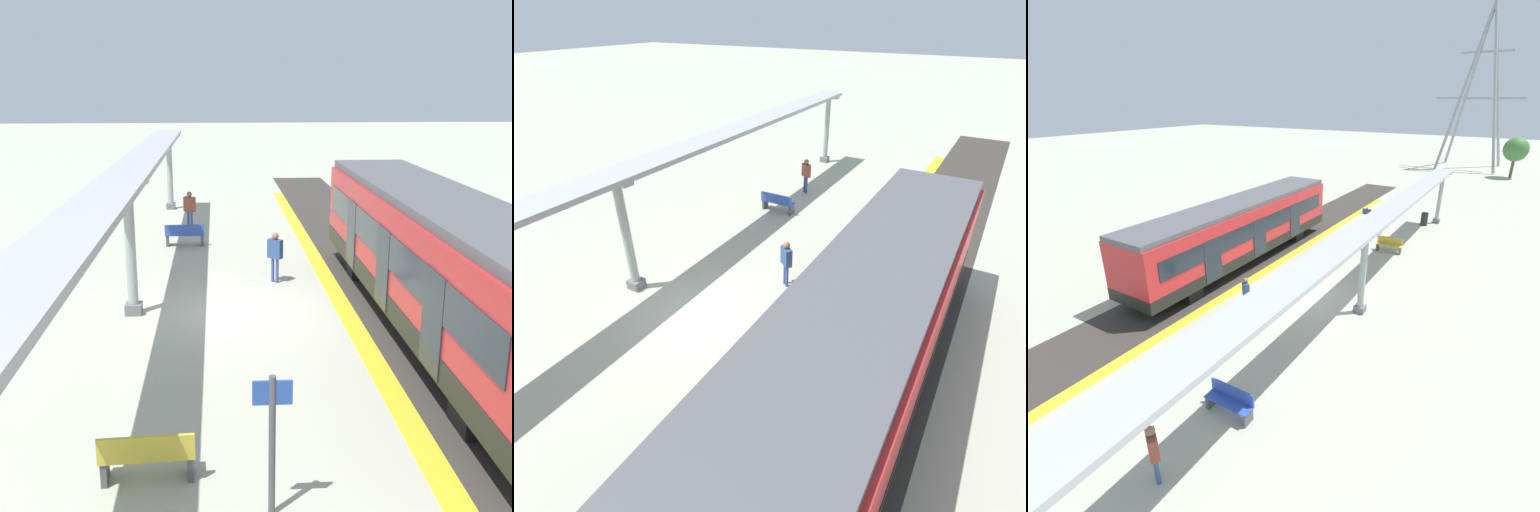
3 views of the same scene
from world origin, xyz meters
The scene contains 10 objects.
ground_plane centered at (0.00, 0.00, 0.00)m, with size 176.00×176.00×0.00m, color #AAAC97.
tactile_edge_strip centered at (-3.00, 0.00, 0.00)m, with size 0.52×38.73×0.01m, color gold.
trackbed centered at (-4.86, 0.00, 0.00)m, with size 3.20×50.73×0.01m, color #38332D.
train_near_carriage centered at (-4.86, 1.62, 1.83)m, with size 2.65×14.65×3.48m.
canopy_pillar_nearest centered at (2.81, -14.99, 1.88)m, with size 1.10×0.44×3.70m.
canopy_pillar_second centered at (2.81, -0.05, 1.88)m, with size 1.10×0.44×3.70m.
canopy_beam centered at (2.81, -0.04, 3.78)m, with size 1.20×30.70×0.16m, color #A8AAB2.
bench_mid_platform centered at (1.76, -7.45, 0.44)m, with size 1.51×0.46×0.86m.
passenger_waiting_near_edge centered at (-1.29, -2.63, 1.01)m, with size 0.49×0.45×1.61m.
passenger_by_the_benches centered at (1.66, -10.06, 1.05)m, with size 0.53×0.44×1.69m.
Camera 2 is at (-6.40, 7.08, 7.73)m, focal length 28.59 mm.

